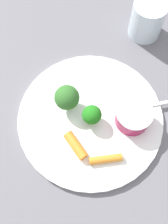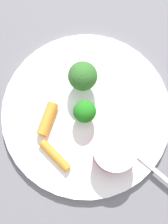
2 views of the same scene
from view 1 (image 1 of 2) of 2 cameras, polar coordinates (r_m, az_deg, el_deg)
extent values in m
plane|color=slate|center=(0.55, 1.24, -1.58)|extent=(2.40, 2.40, 0.00)
cylinder|color=white|center=(0.55, 1.25, -1.36)|extent=(0.27, 0.27, 0.01)
cylinder|color=maroon|center=(0.53, 9.64, -0.91)|extent=(0.06, 0.06, 0.04)
cylinder|color=silver|center=(0.51, 10.00, -0.08)|extent=(0.07, 0.07, 0.00)
cylinder|color=#7FAD61|center=(0.54, -3.23, 1.68)|extent=(0.01, 0.01, 0.02)
sphere|color=#306728|center=(0.52, -3.38, 2.85)|extent=(0.05, 0.05, 0.05)
cylinder|color=#90A96D|center=(0.53, 1.76, -1.24)|extent=(0.01, 0.01, 0.01)
sphere|color=#1F741A|center=(0.51, 1.82, -0.44)|extent=(0.04, 0.04, 0.04)
cylinder|color=orange|center=(0.51, 4.28, -9.24)|extent=(0.03, 0.06, 0.01)
cylinder|color=orange|center=(0.51, -1.64, -6.63)|extent=(0.06, 0.03, 0.02)
cube|color=silver|center=(0.55, 9.89, 0.16)|extent=(0.01, 0.03, 0.00)
cube|color=silver|center=(0.55, 9.79, 0.48)|extent=(0.01, 0.03, 0.00)
cube|color=silver|center=(0.55, 9.70, 0.80)|extent=(0.01, 0.03, 0.00)
cube|color=silver|center=(0.55, 9.60, 1.11)|extent=(0.01, 0.03, 0.00)
cylinder|color=silver|center=(0.63, 12.32, 17.44)|extent=(0.07, 0.07, 0.08)
camera|label=2|loc=(0.16, 72.43, 45.71)|focal=53.31mm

